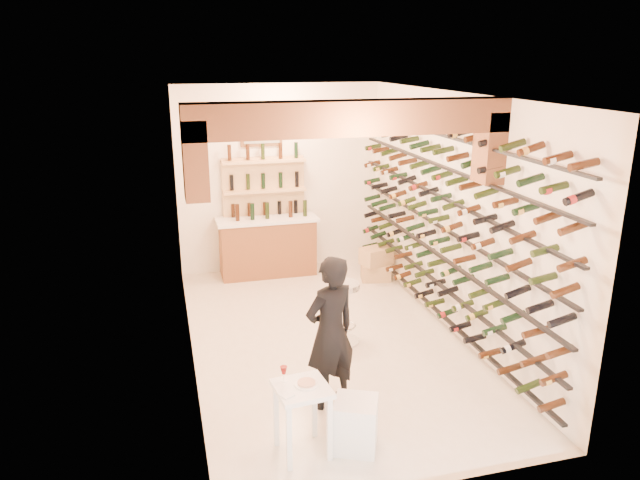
# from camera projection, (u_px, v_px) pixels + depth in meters

# --- Properties ---
(ground) EXTENTS (6.00, 6.00, 0.00)m
(ground) POSITION_uv_depth(u_px,v_px,m) (326.00, 339.00, 8.05)
(ground) COLOR beige
(ground) RESTS_ON ground
(room_shell) EXTENTS (3.52, 6.02, 3.21)m
(room_shell) POSITION_uv_depth(u_px,v_px,m) (332.00, 177.00, 7.15)
(room_shell) COLOR white
(room_shell) RESTS_ON ground
(wine_rack) EXTENTS (0.32, 5.70, 2.56)m
(wine_rack) POSITION_uv_depth(u_px,v_px,m) (437.00, 220.00, 7.97)
(wine_rack) COLOR black
(wine_rack) RESTS_ON ground
(back_counter) EXTENTS (1.70, 0.62, 1.29)m
(back_counter) POSITION_uv_depth(u_px,v_px,m) (268.00, 245.00, 10.27)
(back_counter) COLOR brown
(back_counter) RESTS_ON ground
(back_shelving) EXTENTS (1.40, 0.31, 2.73)m
(back_shelving) POSITION_uv_depth(u_px,v_px,m) (264.00, 206.00, 10.30)
(back_shelving) COLOR tan
(back_shelving) RESTS_ON ground
(tasting_table) EXTENTS (0.54, 0.54, 0.86)m
(tasting_table) POSITION_uv_depth(u_px,v_px,m) (302.00, 398.00, 5.60)
(tasting_table) COLOR white
(tasting_table) RESTS_ON ground
(white_stool) EXTENTS (0.53, 0.53, 0.50)m
(white_stool) POSITION_uv_depth(u_px,v_px,m) (356.00, 424.00, 5.77)
(white_stool) COLOR white
(white_stool) RESTS_ON ground
(person) EXTENTS (0.72, 0.60, 1.70)m
(person) POSITION_uv_depth(u_px,v_px,m) (330.00, 332.00, 6.33)
(person) COLOR black
(person) RESTS_ON ground
(chrome_barstool) EXTENTS (0.43, 0.43, 0.84)m
(chrome_barstool) POSITION_uv_depth(u_px,v_px,m) (344.00, 308.00, 7.82)
(chrome_barstool) COLOR silver
(chrome_barstool) RESTS_ON ground
(crate_lower) EXTENTS (0.54, 0.43, 0.29)m
(crate_lower) POSITION_uv_depth(u_px,v_px,m) (376.00, 272.00, 10.11)
(crate_lower) COLOR tan
(crate_lower) RESTS_ON ground
(crate_upper) EXTENTS (0.56, 0.46, 0.28)m
(crate_upper) POSITION_uv_depth(u_px,v_px,m) (376.00, 256.00, 10.03)
(crate_upper) COLOR tan
(crate_upper) RESTS_ON crate_lower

